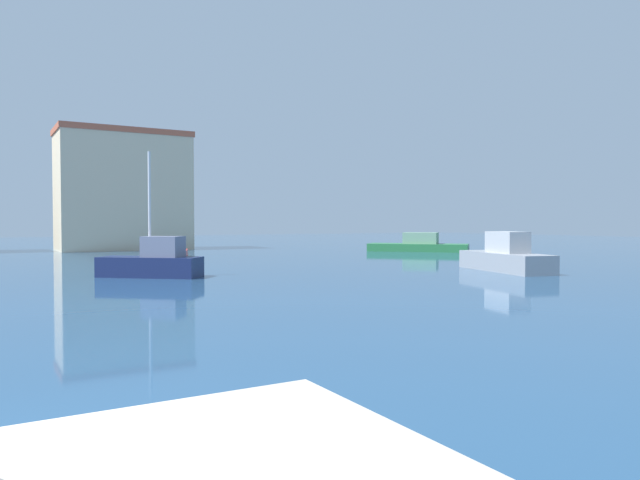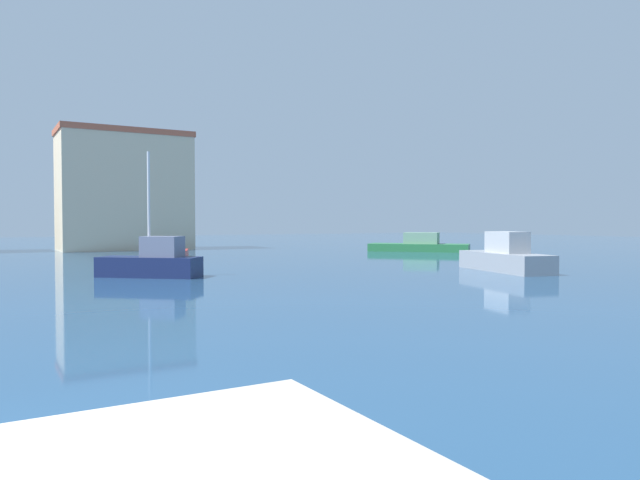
% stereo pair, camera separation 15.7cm
% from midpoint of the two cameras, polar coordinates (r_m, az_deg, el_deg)
% --- Properties ---
extents(water, '(160.00, 160.00, 0.00)m').
position_cam_midpoint_polar(water, '(29.90, -0.28, -2.94)').
color(water, navy).
rests_on(water, ground).
extents(sailboat_navy_far_left, '(4.41, 4.07, 5.59)m').
position_cam_midpoint_polar(sailboat_navy_far_left, '(27.01, -16.20, -2.06)').
color(sailboat_navy_far_left, '#19234C').
rests_on(sailboat_navy_far_left, water).
extents(motorboat_green_far_right, '(7.38, 7.82, 1.59)m').
position_cam_midpoint_polar(motorboat_green_far_right, '(49.49, 9.56, -0.48)').
color(motorboat_green_far_right, '#28703D').
rests_on(motorboat_green_far_right, water).
extents(motorboat_grey_behind_lamppost, '(3.28, 6.20, 1.98)m').
position_cam_midpoint_polar(motorboat_grey_behind_lamppost, '(30.49, 17.57, -1.65)').
color(motorboat_grey_behind_lamppost, gray).
rests_on(motorboat_grey_behind_lamppost, water).
extents(motorboat_red_distant_east, '(5.12, 9.12, 1.32)m').
position_cam_midpoint_polar(motorboat_red_distant_east, '(38.91, -14.83, -1.26)').
color(motorboat_red_distant_east, '#B22823').
rests_on(motorboat_red_distant_east, water).
extents(waterfront_apartments, '(11.18, 6.13, 10.54)m').
position_cam_midpoint_polar(waterfront_apartments, '(54.89, -18.77, 4.62)').
color(waterfront_apartments, beige).
rests_on(waterfront_apartments, ground).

